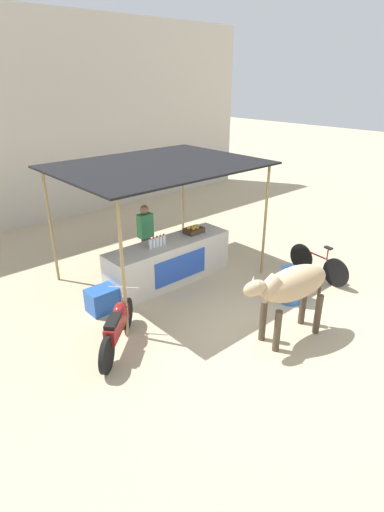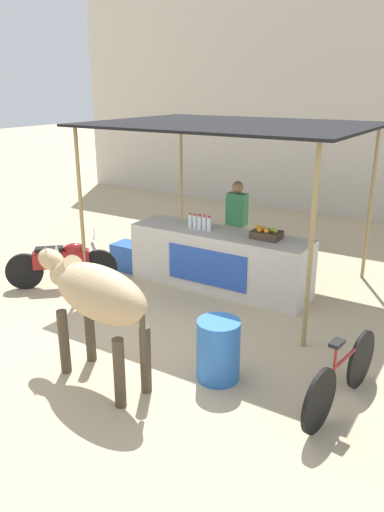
# 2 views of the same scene
# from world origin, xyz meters

# --- Properties ---
(ground_plane) EXTENTS (60.00, 60.00, 0.00)m
(ground_plane) POSITION_xyz_m (0.00, 0.00, 0.00)
(ground_plane) COLOR tan
(building_wall_far) EXTENTS (16.00, 0.50, 6.08)m
(building_wall_far) POSITION_xyz_m (0.00, 8.23, 3.04)
(building_wall_far) COLOR beige
(building_wall_far) RESTS_ON ground
(stall_counter) EXTENTS (3.00, 0.82, 0.96)m
(stall_counter) POSITION_xyz_m (0.00, 2.20, 0.48)
(stall_counter) COLOR beige
(stall_counter) RESTS_ON ground
(stall_awning) EXTENTS (4.20, 3.20, 2.63)m
(stall_awning) POSITION_xyz_m (0.00, 2.50, 2.52)
(stall_awning) COLOR black
(stall_awning) RESTS_ON ground
(water_bottle_row) EXTENTS (0.43, 0.07, 0.25)m
(water_bottle_row) POSITION_xyz_m (-0.35, 2.15, 1.07)
(water_bottle_row) COLOR silver
(water_bottle_row) RESTS_ON stall_counter
(fruit_crate) EXTENTS (0.44, 0.32, 0.18)m
(fruit_crate) POSITION_xyz_m (0.78, 2.25, 1.04)
(fruit_crate) COLOR #3F3326
(fruit_crate) RESTS_ON stall_counter
(vendor_behind_counter) EXTENTS (0.34, 0.22, 1.65)m
(vendor_behind_counter) POSITION_xyz_m (-0.09, 2.95, 0.85)
(vendor_behind_counter) COLOR #383842
(vendor_behind_counter) RESTS_ON ground
(cooler_box) EXTENTS (0.60, 0.44, 0.48)m
(cooler_box) POSITION_xyz_m (-1.78, 2.10, 0.24)
(cooler_box) COLOR blue
(cooler_box) RESTS_ON ground
(water_barrel) EXTENTS (0.49, 0.49, 0.72)m
(water_barrel) POSITION_xyz_m (1.32, -0.17, 0.36)
(water_barrel) COLOR blue
(water_barrel) RESTS_ON ground
(cow) EXTENTS (1.85, 0.75, 1.44)m
(cow) POSITION_xyz_m (0.21, -0.89, 1.03)
(cow) COLOR tan
(cow) RESTS_ON ground
(motorcycle_parked) EXTENTS (1.39, 1.26, 0.90)m
(motorcycle_parked) POSITION_xyz_m (-2.20, 0.87, 0.43)
(motorcycle_parked) COLOR black
(motorcycle_parked) RESTS_ON ground
(bicycle_leaning) EXTENTS (0.26, 1.65, 0.85)m
(bicycle_leaning) POSITION_xyz_m (2.66, 0.04, 0.35)
(bicycle_leaning) COLOR black
(bicycle_leaning) RESTS_ON ground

